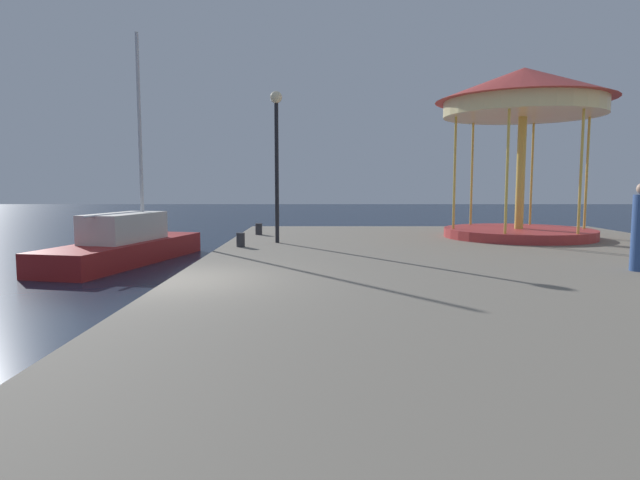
# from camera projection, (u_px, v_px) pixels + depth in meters

# --- Properties ---
(ground_plane) EXTENTS (120.00, 120.00, 0.00)m
(ground_plane) POSITION_uv_depth(u_px,v_px,m) (168.00, 322.00, 10.34)
(ground_plane) COLOR #162338
(quay_dock) EXTENTS (14.21, 26.05, 0.80)m
(quay_dock) POSITION_uv_depth(u_px,v_px,m) (545.00, 301.00, 10.30)
(quay_dock) COLOR gray
(quay_dock) RESTS_ON ground
(sailboat_red) EXTENTS (3.53, 7.42, 7.65)m
(sailboat_red) POSITION_uv_depth(u_px,v_px,m) (125.00, 244.00, 17.96)
(sailboat_red) COLOR maroon
(sailboat_red) RESTS_ON ground
(carousel) EXTENTS (5.67, 5.67, 5.54)m
(carousel) POSITION_uv_depth(u_px,v_px,m) (523.00, 111.00, 17.90)
(carousel) COLOR #B23333
(carousel) RESTS_ON quay_dock
(lamp_post_mid_promenade) EXTENTS (0.36, 0.36, 4.53)m
(lamp_post_mid_promenade) POSITION_uv_depth(u_px,v_px,m) (276.00, 141.00, 16.42)
(lamp_post_mid_promenade) COLOR black
(lamp_post_mid_promenade) RESTS_ON quay_dock
(bollard_south) EXTENTS (0.24, 0.24, 0.40)m
(bollard_south) POSITION_uv_depth(u_px,v_px,m) (240.00, 240.00, 15.61)
(bollard_south) COLOR #2D2D33
(bollard_south) RESTS_ON quay_dock
(bollard_north) EXTENTS (0.24, 0.24, 0.40)m
(bollard_north) POSITION_uv_depth(u_px,v_px,m) (258.00, 229.00, 19.36)
(bollard_north) COLOR #2D2D33
(bollard_north) RESTS_ON quay_dock
(person_mid_promenade) EXTENTS (0.34, 0.34, 1.81)m
(person_mid_promenade) POSITION_uv_depth(u_px,v_px,m) (640.00, 230.00, 11.24)
(person_mid_promenade) COLOR #2D4C8C
(person_mid_promenade) RESTS_ON quay_dock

